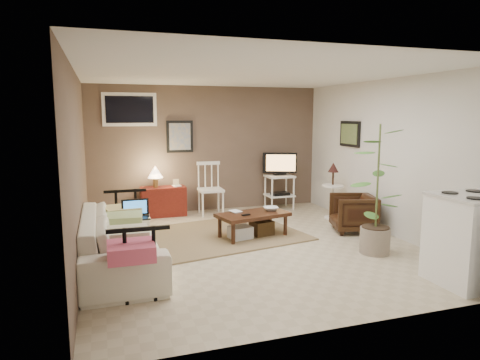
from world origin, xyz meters
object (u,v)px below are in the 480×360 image
object	(u,v)px
red_console	(163,199)
side_table	(333,184)
potted_plant	(378,185)
coffee_table	(252,223)
stove	(471,239)
armchair	(353,211)
spindle_chair	(211,190)
tv_stand	(280,179)
sofa	(120,231)

from	to	relation	value
red_console	side_table	bearing A→B (deg)	-21.74
red_console	potted_plant	size ratio (longest dim) A/B	0.53
coffee_table	stove	world-z (taller)	stove
red_console	armchair	xyz separation A→B (m)	(2.74, -2.03, 0.00)
red_console	spindle_chair	distance (m)	0.90
armchair	potted_plant	bearing A→B (deg)	-0.40
red_console	stove	bearing A→B (deg)	-57.09
tv_stand	armchair	xyz separation A→B (m)	(0.44, -1.94, -0.26)
coffee_table	red_console	distance (m)	2.16
armchair	stove	bearing A→B (deg)	17.80
armchair	tv_stand	bearing A→B (deg)	-150.08
coffee_table	sofa	bearing A→B (deg)	-160.46
red_console	potted_plant	world-z (taller)	potted_plant
sofa	spindle_chair	xyz separation A→B (m)	(1.75, 2.43, 0.01)
sofa	red_console	xyz separation A→B (m)	(0.87, 2.56, -0.12)
spindle_chair	tv_stand	world-z (taller)	tv_stand
coffee_table	tv_stand	bearing A→B (deg)	55.79
potted_plant	side_table	bearing A→B (deg)	76.51
potted_plant	coffee_table	bearing A→B (deg)	137.52
coffee_table	armchair	size ratio (longest dim) A/B	1.76
sofa	tv_stand	xyz separation A→B (m)	(3.17, 2.47, 0.14)
potted_plant	stove	xyz separation A→B (m)	(0.36, -1.21, -0.44)
red_console	stove	size ratio (longest dim) A/B	0.94
red_console	tv_stand	xyz separation A→B (m)	(2.30, -0.08, 0.27)
sofa	stove	xyz separation A→B (m)	(3.64, -1.73, 0.05)
tv_stand	stove	distance (m)	4.23
spindle_chair	tv_stand	xyz separation A→B (m)	(1.42, 0.04, 0.13)
red_console	armchair	world-z (taller)	red_console
potted_plant	tv_stand	bearing A→B (deg)	92.14
spindle_chair	side_table	xyz separation A→B (m)	(2.00, -1.02, 0.17)
coffee_table	spindle_chair	distance (m)	1.77
sofa	armchair	bearing A→B (deg)	-81.63
side_table	stove	world-z (taller)	side_table
spindle_chair	potted_plant	world-z (taller)	potted_plant
potted_plant	spindle_chair	bearing A→B (deg)	117.51
spindle_chair	red_console	bearing A→B (deg)	172.06
tv_stand	side_table	world-z (taller)	tv_stand
sofa	potted_plant	bearing A→B (deg)	-98.89
sofa	side_table	distance (m)	4.00
tv_stand	red_console	bearing A→B (deg)	177.92
side_table	red_console	bearing A→B (deg)	158.26
sofa	tv_stand	world-z (taller)	tv_stand
red_console	side_table	distance (m)	3.11
coffee_table	spindle_chair	world-z (taller)	spindle_chair
red_console	spindle_chair	size ratio (longest dim) A/B	0.96
red_console	tv_stand	size ratio (longest dim) A/B	0.84
tv_stand	potted_plant	size ratio (longest dim) A/B	0.64
stove	spindle_chair	bearing A→B (deg)	114.45
coffee_table	red_console	xyz separation A→B (m)	(-1.10, 1.86, 0.10)
side_table	potted_plant	xyz separation A→B (m)	(-0.46, -1.92, 0.31)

